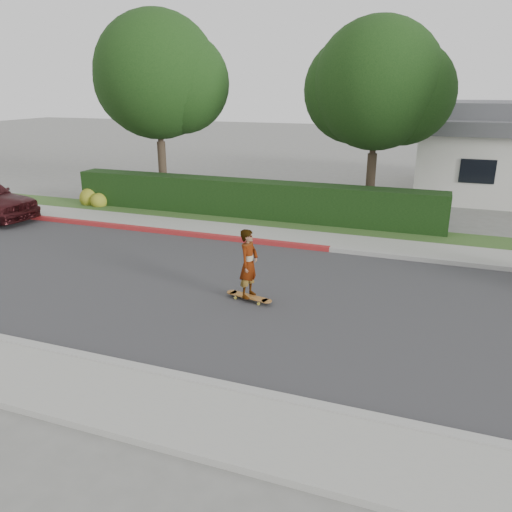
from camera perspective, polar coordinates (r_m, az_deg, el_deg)
name	(u,v)px	position (r m, az deg, el deg)	size (l,w,h in m)	color
ground	(256,295)	(12.54, -0.02, -4.50)	(120.00, 120.00, 0.00)	slate
road	(256,295)	(12.54, -0.02, -4.48)	(60.00, 8.00, 0.01)	#2D2D30
curb_near	(176,377)	(9.20, -9.09, -13.54)	(60.00, 0.20, 0.15)	#9E9E99
sidewalk_near	(149,407)	(8.58, -12.09, -16.53)	(60.00, 1.60, 0.12)	gray
curb_far	(299,246)	(16.19, 4.97, 1.16)	(60.00, 0.20, 0.15)	#9E9E99
curb_red_section	(164,231)	(18.08, -10.51, 2.80)	(12.00, 0.21, 0.15)	maroon
sidewalk_far	(306,239)	(17.03, 5.77, 1.97)	(60.00, 1.60, 0.12)	gray
planting_strip	(317,227)	(18.53, 7.02, 3.28)	(60.00, 1.60, 0.10)	#2D4C1E
hedge	(247,199)	(19.77, -1.02, 6.49)	(15.00, 1.00, 1.50)	black
flowering_shrub	(93,199)	(22.91, -18.14, 6.21)	(1.40, 1.00, 0.90)	#2D4C19
tree_left	(159,79)	(22.63, -11.00, 19.24)	(5.99, 5.21, 8.00)	#33261C
tree_center	(378,88)	(20.16, 13.73, 18.13)	(5.66, 4.84, 7.44)	#33261C
skateboard	(249,297)	(12.18, -0.81, -4.68)	(1.28, 0.51, 0.12)	gold
skateboarder	(249,264)	(11.86, -0.83, -0.87)	(0.61, 0.40, 1.68)	white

